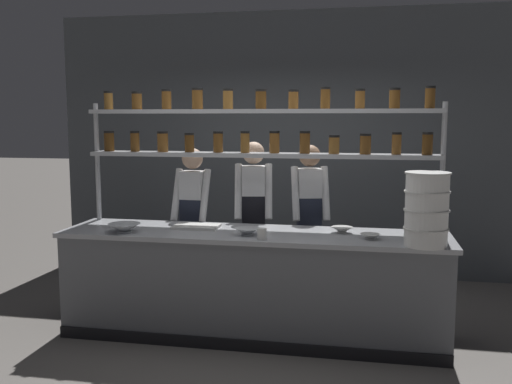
{
  "coord_description": "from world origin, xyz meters",
  "views": [
    {
      "loc": [
        0.94,
        -4.71,
        1.89
      ],
      "look_at": [
        -0.01,
        0.2,
        1.24
      ],
      "focal_mm": 40.0,
      "sensor_mm": 36.0,
      "label": 1
    }
  ],
  "objects": [
    {
      "name": "cutting_board",
      "position": [
        -0.53,
        0.08,
        0.93
      ],
      "size": [
        0.4,
        0.26,
        0.02
      ],
      "color": "silver",
      "rests_on": "prep_counter"
    },
    {
      "name": "chef_center",
      "position": [
        -0.12,
        0.63,
        0.96
      ],
      "size": [
        0.4,
        0.32,
        1.67
      ],
      "rotation": [
        0.0,
        0.0,
        0.18
      ],
      "color": "black",
      "rests_on": "ground_plane"
    },
    {
      "name": "prep_bowl_center_back",
      "position": [
        -1.08,
        -0.22,
        0.96
      ],
      "size": [
        0.28,
        0.28,
        0.08
      ],
      "color": "silver",
      "rests_on": "prep_counter"
    },
    {
      "name": "spice_shelf_unit",
      "position": [
        -0.01,
        0.33,
        1.73
      ],
      "size": [
        3.2,
        0.28,
        2.16
      ],
      "color": "#ADAFB5",
      "rests_on": "ground_plane"
    },
    {
      "name": "prep_bowl_near_left",
      "position": [
        0.75,
        0.1,
        0.95
      ],
      "size": [
        0.19,
        0.19,
        0.05
      ],
      "color": "silver",
      "rests_on": "prep_counter"
    },
    {
      "name": "prep_counter",
      "position": [
        0.0,
        -0.0,
        0.46
      ],
      "size": [
        3.32,
        0.76,
        0.92
      ],
      "color": "slate",
      "rests_on": "ground_plane"
    },
    {
      "name": "container_stack",
      "position": [
        1.4,
        -0.28,
        1.2
      ],
      "size": [
        0.34,
        0.34,
        0.57
      ],
      "color": "white",
      "rests_on": "prep_counter"
    },
    {
      "name": "serving_cup_front",
      "position": [
        0.13,
        -0.29,
        0.97
      ],
      "size": [
        0.08,
        0.08,
        0.09
      ],
      "color": "silver",
      "rests_on": "prep_counter"
    },
    {
      "name": "prep_bowl_center_front",
      "position": [
        0.98,
        -0.11,
        0.94
      ],
      "size": [
        0.16,
        0.16,
        0.04
      ],
      "color": "silver",
      "rests_on": "prep_counter"
    },
    {
      "name": "chef_left",
      "position": [
        -0.72,
        0.6,
        0.91
      ],
      "size": [
        0.37,
        0.29,
        1.6
      ],
      "rotation": [
        0.0,
        0.0,
        -0.05
      ],
      "color": "black",
      "rests_on": "ground_plane"
    },
    {
      "name": "ground_plane",
      "position": [
        0.0,
        0.0,
        0.0
      ],
      "size": [
        40.0,
        40.0,
        0.0
      ],
      "primitive_type": "plane",
      "color": "slate"
    },
    {
      "name": "back_wall",
      "position": [
        0.0,
        2.16,
        1.57
      ],
      "size": [
        5.72,
        0.12,
        3.15
      ],
      "primitive_type": "cube",
      "color": "#4C5156",
      "rests_on": "ground_plane"
    },
    {
      "name": "chef_right",
      "position": [
        0.41,
        0.75,
        0.94
      ],
      "size": [
        0.41,
        0.34,
        1.64
      ],
      "rotation": [
        0.0,
        0.0,
        0.26
      ],
      "color": "black",
      "rests_on": "ground_plane"
    },
    {
      "name": "prep_bowl_near_right",
      "position": [
        -0.02,
        -0.14,
        0.95
      ],
      "size": [
        0.22,
        0.22,
        0.06
      ],
      "color": "silver",
      "rests_on": "prep_counter"
    }
  ]
}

